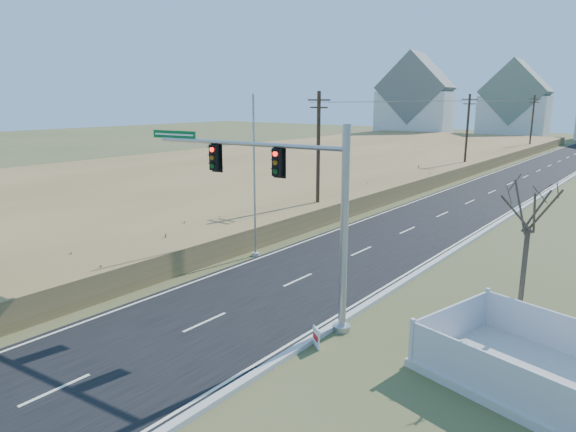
% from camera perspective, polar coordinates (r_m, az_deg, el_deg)
% --- Properties ---
extents(ground, '(260.00, 260.00, 0.00)m').
position_cam_1_polar(ground, '(21.81, -5.31, -10.07)').
color(ground, '#434C25').
rests_on(ground, ground).
extents(road, '(8.00, 180.00, 0.06)m').
position_cam_1_polar(road, '(66.55, 25.69, 4.34)').
color(road, black).
rests_on(road, ground).
extents(curb, '(0.30, 180.00, 0.18)m').
position_cam_1_polar(curb, '(65.80, 29.21, 3.94)').
color(curb, '#B2AFA8').
rests_on(curb, ground).
extents(reed_marsh, '(38.00, 110.00, 1.30)m').
position_cam_1_polar(reed_marsh, '(66.85, 3.18, 6.17)').
color(reed_marsh, '#A17649').
rests_on(reed_marsh, ground).
extents(utility_pole_near, '(1.80, 0.26, 9.00)m').
position_cam_1_polar(utility_pole_near, '(36.07, 3.38, 6.83)').
color(utility_pole_near, '#422D1E').
rests_on(utility_pole_near, ground).
extents(utility_pole_mid, '(1.80, 0.26, 9.00)m').
position_cam_1_polar(utility_pole_mid, '(63.03, 19.27, 8.75)').
color(utility_pole_mid, '#422D1E').
rests_on(utility_pole_mid, ground).
extents(utility_pole_far, '(1.80, 0.26, 9.00)m').
position_cam_1_polar(utility_pole_far, '(91.90, 25.48, 9.32)').
color(utility_pole_far, '#422D1E').
rests_on(utility_pole_far, ground).
extents(condo_nw, '(17.69, 13.38, 19.05)m').
position_cam_1_polar(condo_nw, '(125.73, 13.91, 12.20)').
color(condo_nw, silver).
rests_on(condo_nw, ground).
extents(condo_nnw, '(14.93, 11.17, 17.03)m').
position_cam_1_polar(condo_nnw, '(126.62, 23.85, 11.15)').
color(condo_nnw, silver).
rests_on(condo_nnw, ground).
extents(traffic_signal_mast, '(9.58, 1.34, 7.66)m').
position_cam_1_polar(traffic_signal_mast, '(19.19, 1.20, 1.38)').
color(traffic_signal_mast, '#9EA0A5').
rests_on(traffic_signal_mast, ground).
extents(fence_enclosure, '(7.73, 6.14, 1.56)m').
position_cam_1_polar(fence_enclosure, '(17.92, 26.57, -15.79)').
color(fence_enclosure, '#B7B5AD').
rests_on(fence_enclosure, ground).
extents(open_sign, '(0.50, 0.37, 0.71)m').
position_cam_1_polar(open_sign, '(18.40, 3.15, -13.30)').
color(open_sign, white).
rests_on(open_sign, ground).
extents(flagpole, '(0.39, 0.39, 8.74)m').
position_cam_1_polar(flagpole, '(27.72, -3.74, 2.49)').
color(flagpole, '#B7B5AD').
rests_on(flagpole, ground).
extents(bare_tree, '(2.29, 2.29, 6.07)m').
position_cam_1_polar(bare_tree, '(19.94, 25.38, 1.24)').
color(bare_tree, '#4C3F33').
rests_on(bare_tree, ground).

